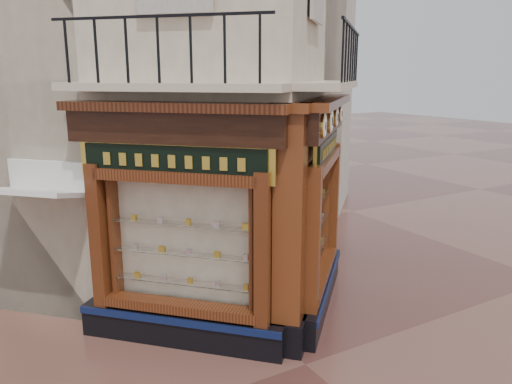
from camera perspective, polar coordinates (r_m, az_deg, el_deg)
ground at (r=8.21m, az=5.67°, el=-19.03°), size 80.00×80.00×0.00m
main_building at (r=12.56m, az=-11.32°, el=20.43°), size 11.31×11.31×12.00m
neighbour_left at (r=14.37m, az=-24.42°, el=16.60°), size 11.31×11.31×11.00m
neighbour_right at (r=15.72m, az=-5.37°, el=17.28°), size 11.31×11.31×11.00m
shopfront_left at (r=8.02m, az=-8.88°, el=-4.29°), size 2.86×2.86×3.98m
shopfront_right at (r=9.36m, az=7.38°, el=-1.71°), size 2.86×2.86×3.98m
corner_pilaster at (r=7.74m, az=3.84°, el=-5.04°), size 0.85×0.85×3.98m
balcony at (r=8.19m, az=0.17°, el=12.15°), size 5.94×2.97×1.03m
clock_a at (r=7.67m, az=7.71°, el=7.49°), size 0.30×0.30×0.38m
clock_b at (r=8.52m, az=8.47°, el=8.03°), size 0.32×0.32×0.41m
clock_c at (r=9.39m, az=9.11°, el=8.47°), size 0.30×0.30×0.37m
clock_d at (r=10.19m, az=9.60°, el=8.81°), size 0.27×0.27×0.33m
awning at (r=9.77m, az=-22.69°, el=-14.47°), size 1.82×1.82×0.28m
signboard_left at (r=7.69m, az=-9.41°, el=3.54°), size 2.30×2.30×0.62m
signboard_right at (r=9.12m, az=8.07°, el=5.09°), size 1.92×1.92×0.51m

